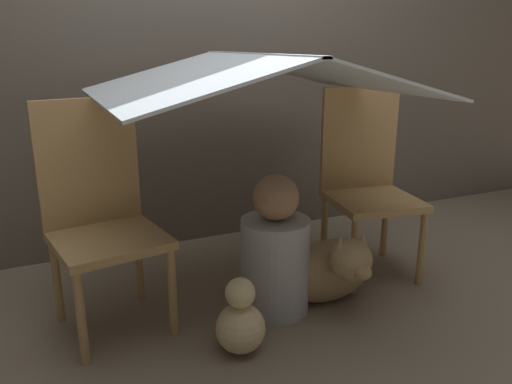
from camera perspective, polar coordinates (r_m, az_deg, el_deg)
ground_plane at (r=2.45m, az=0.50°, el=-12.39°), size 8.80×8.80×0.00m
wall_back at (r=3.01m, az=-7.10°, el=17.62°), size 7.00×0.05×2.50m
chair_left at (r=2.21m, az=-17.38°, el=-2.06°), size 0.50×0.50×0.97m
chair_right at (r=2.71m, az=12.51°, el=1.68°), size 0.49×0.49×0.97m
sheet_canopy at (r=2.20m, az=-0.00°, el=13.28°), size 1.34×1.14×0.18m
person_front at (r=2.27m, az=2.21°, el=-7.13°), size 0.31×0.31×0.65m
dog at (r=2.38m, az=8.73°, el=-8.62°), size 0.47×0.41×0.40m
plush_toy at (r=2.05m, az=-1.79°, el=-14.63°), size 0.20×0.20×0.32m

